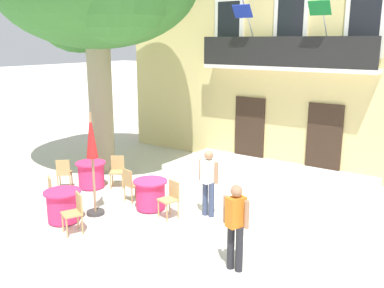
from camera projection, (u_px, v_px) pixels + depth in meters
ground_plane at (178, 211)px, 10.70m from camera, size 120.00×120.00×0.00m
building_facade at (312, 53)px, 14.99m from camera, size 13.00×5.09×7.50m
entrance_step_platform at (266, 175)px, 13.21m from camera, size 6.17×2.66×0.25m
cafe_table_near_tree at (63, 206)px, 10.02m from camera, size 0.86×0.86×0.76m
cafe_chair_near_tree_0 at (75, 210)px, 9.40m from camera, size 0.53×0.53×0.91m
cafe_chair_near_tree_1 at (55, 191)px, 10.62m from camera, size 0.54×0.54×0.91m
cafe_table_middle at (91, 175)px, 12.36m from camera, size 0.86×0.86×0.76m
cafe_chair_middle_0 at (117, 169)px, 12.42m from camera, size 0.56×0.56×0.91m
cafe_chair_middle_1 at (64, 172)px, 12.16m from camera, size 0.57×0.57×0.91m
cafe_table_front at (151, 194)px, 10.77m from camera, size 0.86×0.86×0.76m
cafe_chair_front_0 at (171, 197)px, 10.22m from camera, size 0.49×0.49×0.91m
cafe_chair_front_1 at (131, 183)px, 11.22m from camera, size 0.48×0.48×0.91m
cafe_umbrella at (92, 149)px, 10.15m from camera, size 0.44×0.44×2.55m
pedestrian_near_entrance at (208, 179)px, 10.23m from camera, size 0.53×0.39×1.65m
pedestrian_by_tree at (236, 223)px, 7.77m from camera, size 0.53×0.40×1.67m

